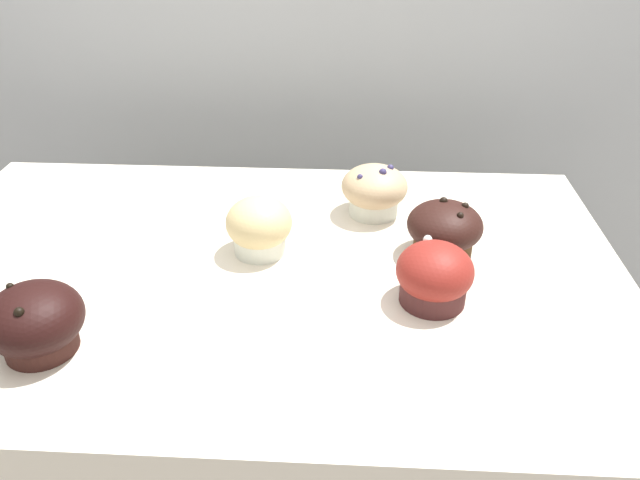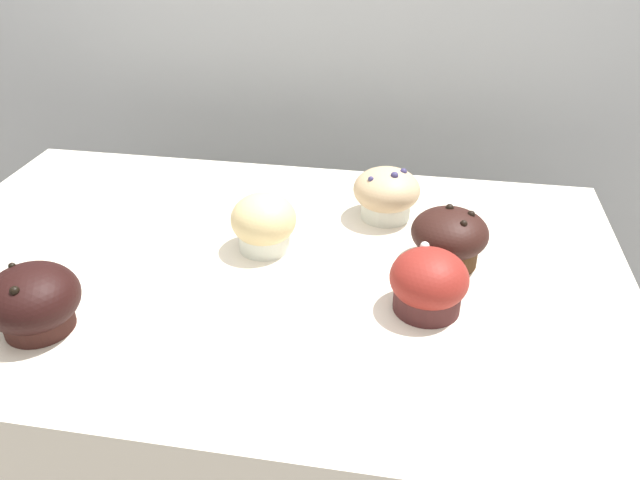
# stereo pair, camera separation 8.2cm
# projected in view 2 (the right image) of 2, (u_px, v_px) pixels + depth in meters

# --- Properties ---
(wall_back) EXTENTS (3.20, 0.10, 1.80)m
(wall_back) POSITION_uv_depth(u_px,v_px,m) (328.00, 111.00, 1.36)
(wall_back) COLOR #B2B7BC
(wall_back) RESTS_ON ground
(display_counter) EXTENTS (1.00, 0.64, 0.89)m
(display_counter) POSITION_uv_depth(u_px,v_px,m) (271.00, 477.00, 1.09)
(display_counter) COLOR silver
(display_counter) RESTS_ON ground
(muffin_front_center) EXTENTS (0.10, 0.10, 0.08)m
(muffin_front_center) POSITION_uv_depth(u_px,v_px,m) (429.00, 283.00, 0.75)
(muffin_front_center) COLOR #462020
(muffin_front_center) RESTS_ON display_counter
(muffin_back_left) EXTENTS (0.10, 0.10, 0.08)m
(muffin_back_left) POSITION_uv_depth(u_px,v_px,m) (386.00, 193.00, 0.95)
(muffin_back_left) COLOR silver
(muffin_back_left) RESTS_ON display_counter
(muffin_back_right) EXTENTS (0.09, 0.09, 0.08)m
(muffin_back_right) POSITION_uv_depth(u_px,v_px,m) (266.00, 224.00, 0.87)
(muffin_back_right) COLOR white
(muffin_back_right) RESTS_ON display_counter
(muffin_front_left) EXTENTS (0.10, 0.10, 0.08)m
(muffin_front_left) POSITION_uv_depth(u_px,v_px,m) (449.00, 237.00, 0.84)
(muffin_front_left) COLOR #442A15
(muffin_front_left) RESTS_ON display_counter
(muffin_front_right) EXTENTS (0.11, 0.11, 0.08)m
(muffin_front_right) POSITION_uv_depth(u_px,v_px,m) (34.00, 301.00, 0.72)
(muffin_front_right) COLOR #391C17
(muffin_front_right) RESTS_ON display_counter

